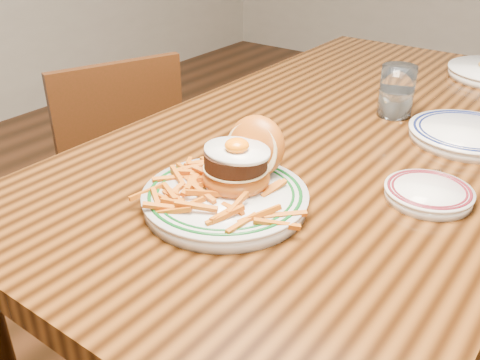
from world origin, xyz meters
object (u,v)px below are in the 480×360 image
Objects in this scene: table at (347,162)px; chair_left at (115,171)px; main_plate at (231,183)px; side_plate at (429,192)px.

chair_left reaches higher than table.
table is 5.40× the size of main_plate.
main_plate is 0.35m from side_plate.
main_plate is (-0.02, -0.43, 0.13)m from table.
chair_left is (-0.75, -0.08, -0.22)m from table.
side_plate is (0.27, 0.21, -0.02)m from main_plate.
main_plate reaches higher than side_plate.
main_plate is 1.81× the size of side_plate.
table is at bearing 26.91° from chair_left.
chair_left is 1.07m from side_plate.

